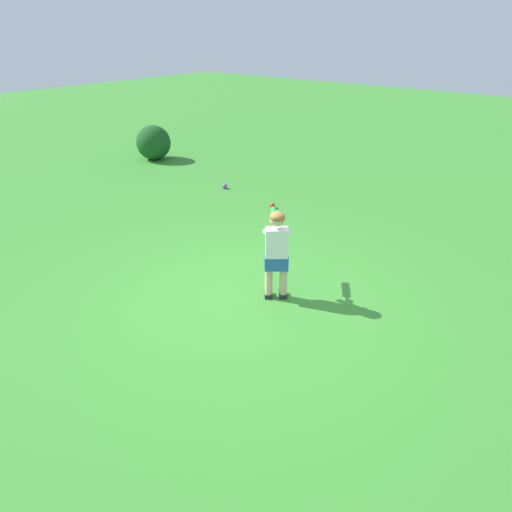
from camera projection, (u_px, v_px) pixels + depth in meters
ground_plane at (239, 301)px, 5.65m from camera, size 40.00×40.00×0.00m
child_batter at (276, 246)px, 5.46m from camera, size 0.66×0.60×1.08m
play_ball_midfield at (225, 186)px, 9.38m from camera, size 0.10×0.10×0.10m
play_ball_by_bucket at (273, 205)px, 8.42m from camera, size 0.09×0.09×0.09m
shrub_right_background at (153, 143)px, 11.21m from camera, size 0.78×0.80×0.79m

